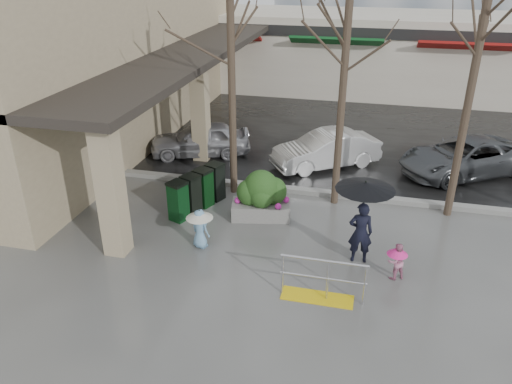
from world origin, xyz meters
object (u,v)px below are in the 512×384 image
at_px(woman, 363,210).
at_px(car_c, 465,157).
at_px(handrail, 321,284).
at_px(news_boxes, 197,191).
at_px(car_b, 326,150).
at_px(planter, 262,195).
at_px(tree_mideast, 479,44).
at_px(tree_west, 231,26).
at_px(child_blue, 200,224).
at_px(car_a, 200,139).
at_px(child_pink, 397,259).
at_px(tree_midwest, 348,24).

xyz_separation_m(woman, car_c, (3.19, 6.30, -0.79)).
height_order(handrail, car_c, car_c).
distance_m(news_boxes, car_b, 5.32).
distance_m(planter, news_boxes, 1.95).
height_order(tree_mideast, woman, tree_mideast).
bearing_deg(tree_west, news_boxes, -117.14).
distance_m(woman, news_boxes, 5.16).
bearing_deg(child_blue, woman, -152.18).
bearing_deg(car_b, car_a, -124.21).
xyz_separation_m(car_a, car_c, (9.37, 0.46, 0.00)).
height_order(tree_mideast, car_a, tree_mideast).
relative_size(tree_west, car_b, 1.78).
bearing_deg(child_blue, car_c, -114.09).
height_order(planter, car_b, planter).
height_order(tree_west, child_pink, tree_west).
xyz_separation_m(tree_west, tree_mideast, (6.50, 0.00, -0.22)).
bearing_deg(car_b, child_blue, -56.65).
bearing_deg(car_b, woman, -20.08).
relative_size(tree_midwest, car_b, 1.83).
relative_size(planter, car_a, 0.49).
bearing_deg(car_a, tree_west, 18.08).
bearing_deg(car_a, tree_mideast, 53.07).
relative_size(woman, car_b, 0.57).
height_order(tree_midwest, child_blue, tree_midwest).
relative_size(handrail, car_a, 0.51).
bearing_deg(child_blue, tree_west, -65.42).
xyz_separation_m(child_pink, car_b, (-2.37, 6.39, 0.10)).
bearing_deg(handrail, planter, 122.27).
xyz_separation_m(child_pink, child_blue, (-4.90, 0.23, 0.14)).
xyz_separation_m(woman, news_boxes, (-4.80, 1.68, -0.84)).
relative_size(child_blue, car_a, 0.29).
distance_m(handrail, car_c, 8.93).
bearing_deg(child_pink, tree_mideast, -141.64).
distance_m(handrail, news_boxes, 5.32).
relative_size(tree_west, car_c, 1.50).
distance_m(tree_midwest, woman, 4.98).
bearing_deg(child_pink, car_a, -70.76).
relative_size(handrail, tree_midwest, 0.27).
bearing_deg(child_pink, car_c, -137.34).
bearing_deg(car_c, car_a, -119.51).
distance_m(handrail, woman, 2.14).
relative_size(woman, child_pink, 2.37).
relative_size(car_a, car_c, 0.82).
height_order(tree_west, car_b, tree_west).
xyz_separation_m(planter, car_c, (6.04, 4.66, -0.06)).
distance_m(car_a, car_b, 4.69).
height_order(handrail, child_pink, handrail).
distance_m(tree_west, tree_midwest, 3.20).
bearing_deg(woman, planter, -37.30).
bearing_deg(news_boxes, car_b, 73.64).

